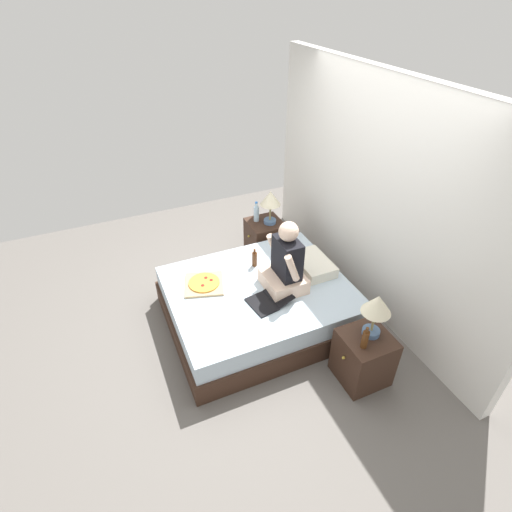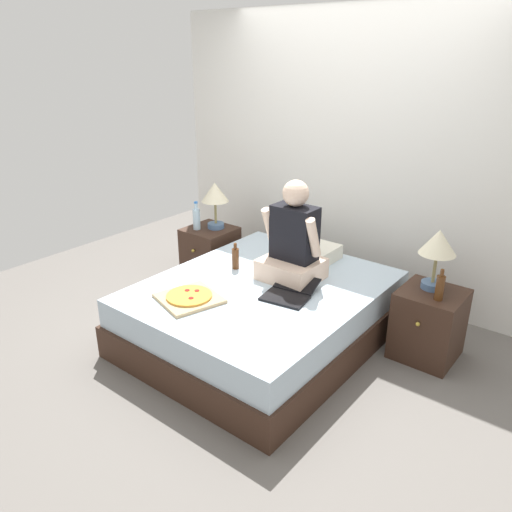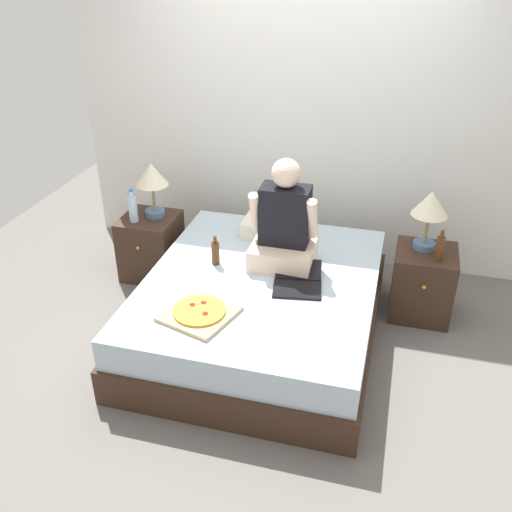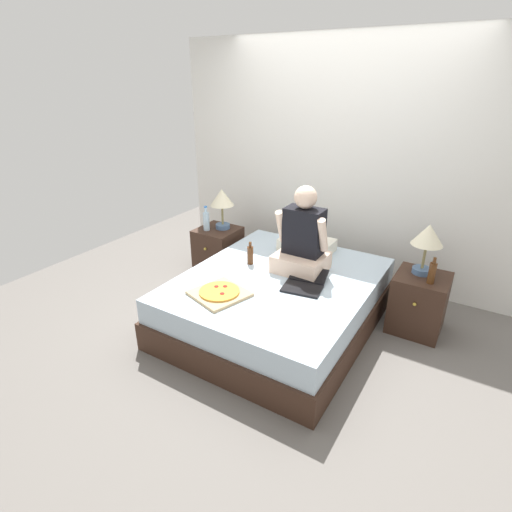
{
  "view_description": "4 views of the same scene",
  "coord_description": "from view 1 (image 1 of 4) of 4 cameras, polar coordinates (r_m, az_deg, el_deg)",
  "views": [
    {
      "loc": [
        2.96,
        -1.33,
        3.2
      ],
      "look_at": [
        -0.13,
        0.03,
        0.78
      ],
      "focal_mm": 28.0,
      "sensor_mm": 36.0,
      "label": 1
    },
    {
      "loc": [
        2.1,
        -2.71,
        2.13
      ],
      "look_at": [
        0.06,
        -0.15,
        0.78
      ],
      "focal_mm": 35.0,
      "sensor_mm": 36.0,
      "label": 2
    },
    {
      "loc": [
        0.84,
        -3.23,
        2.55
      ],
      "look_at": [
        -0.01,
        -0.11,
        0.71
      ],
      "focal_mm": 40.0,
      "sensor_mm": 36.0,
      "label": 3
    },
    {
      "loc": [
        1.48,
        -2.76,
        2.1
      ],
      "look_at": [
        -0.09,
        -0.24,
        0.75
      ],
      "focal_mm": 28.0,
      "sensor_mm": 36.0,
      "label": 4
    }
  ],
  "objects": [
    {
      "name": "lamp_on_left_nightstand",
      "position": [
        5.05,
        2.07,
        7.94
      ],
      "size": [
        0.26,
        0.26,
        0.45
      ],
      "color": "#4C6B93",
      "rests_on": "nightstand_left"
    },
    {
      "name": "ground_plane",
      "position": [
        4.56,
        0.36,
        -8.97
      ],
      "size": [
        5.84,
        5.84,
        0.0
      ],
      "primitive_type": "plane",
      "color": "#66605B"
    },
    {
      "name": "bed",
      "position": [
        4.4,
        0.37,
        -6.81
      ],
      "size": [
        1.6,
        1.93,
        0.47
      ],
      "color": "#382319",
      "rests_on": "ground"
    },
    {
      "name": "pizza_box",
      "position": [
        4.29,
        -7.42,
        -3.93
      ],
      "size": [
        0.5,
        0.5,
        0.04
      ],
      "color": "tan",
      "rests_on": "bed"
    },
    {
      "name": "nightstand_left",
      "position": [
        5.36,
        1.27,
        2.42
      ],
      "size": [
        0.44,
        0.47,
        0.53
      ],
      "color": "#382319",
      "rests_on": "ground"
    },
    {
      "name": "laptop",
      "position": [
        4.04,
        1.65,
        -6.43
      ],
      "size": [
        0.38,
        0.46,
        0.07
      ],
      "color": "black",
      "rests_on": "bed"
    },
    {
      "name": "wall_back",
      "position": [
        4.43,
        16.44,
        7.98
      ],
      "size": [
        3.84,
        0.12,
        2.5
      ],
      "primitive_type": "cube",
      "color": "silver",
      "rests_on": "ground"
    },
    {
      "name": "pillow",
      "position": [
        4.5,
        8.14,
        -1.18
      ],
      "size": [
        0.52,
        0.34,
        0.12
      ],
      "primitive_type": "cube",
      "color": "silver",
      "rests_on": "bed"
    },
    {
      "name": "nightstand_right",
      "position": [
        3.97,
        15.07,
        -13.8
      ],
      "size": [
        0.44,
        0.47,
        0.53
      ],
      "color": "#382319",
      "rests_on": "ground"
    },
    {
      "name": "lamp_on_right_nightstand",
      "position": [
        3.59,
        16.87,
        -6.99
      ],
      "size": [
        0.26,
        0.26,
        0.45
      ],
      "color": "#4C6B93",
      "rests_on": "nightstand_right"
    },
    {
      "name": "water_bottle",
      "position": [
        5.2,
        0.05,
        6.12
      ],
      "size": [
        0.07,
        0.07,
        0.28
      ],
      "color": "silver",
      "rests_on": "nightstand_left"
    },
    {
      "name": "beer_bottle",
      "position": [
        3.62,
        15.32,
        -11.36
      ],
      "size": [
        0.06,
        0.06,
        0.23
      ],
      "color": "#512D14",
      "rests_on": "nightstand_right"
    },
    {
      "name": "beer_bottle_on_bed",
      "position": [
        4.48,
        -0.21,
        -0.4
      ],
      "size": [
        0.06,
        0.06,
        0.22
      ],
      "color": "#4C2811",
      "rests_on": "bed"
    },
    {
      "name": "person_seated",
      "position": [
        4.08,
        4.24,
        -1.22
      ],
      "size": [
        0.47,
        0.4,
        0.78
      ],
      "color": "beige",
      "rests_on": "bed"
    }
  ]
}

